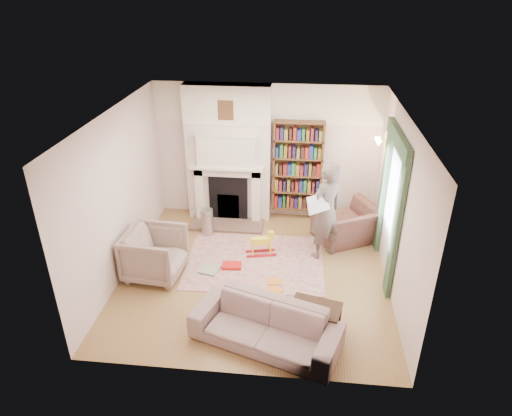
# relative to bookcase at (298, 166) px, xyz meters

# --- Properties ---
(floor) EXTENTS (4.50, 4.50, 0.00)m
(floor) POSITION_rel_bookcase_xyz_m (-0.65, -2.12, -1.18)
(floor) COLOR brown
(floor) RESTS_ON ground
(ceiling) EXTENTS (4.50, 4.50, 0.00)m
(ceiling) POSITION_rel_bookcase_xyz_m (-0.65, -2.12, 1.62)
(ceiling) COLOR white
(ceiling) RESTS_ON wall_back
(wall_back) EXTENTS (4.50, 0.00, 4.50)m
(wall_back) POSITION_rel_bookcase_xyz_m (-0.65, 0.13, 0.22)
(wall_back) COLOR silver
(wall_back) RESTS_ON floor
(wall_front) EXTENTS (4.50, 0.00, 4.50)m
(wall_front) POSITION_rel_bookcase_xyz_m (-0.65, -4.37, 0.22)
(wall_front) COLOR silver
(wall_front) RESTS_ON floor
(wall_left) EXTENTS (0.00, 4.50, 4.50)m
(wall_left) POSITION_rel_bookcase_xyz_m (-2.90, -2.12, 0.22)
(wall_left) COLOR silver
(wall_left) RESTS_ON floor
(wall_right) EXTENTS (0.00, 4.50, 4.50)m
(wall_right) POSITION_rel_bookcase_xyz_m (1.60, -2.12, 0.22)
(wall_right) COLOR silver
(wall_right) RESTS_ON floor
(fireplace) EXTENTS (1.70, 0.58, 2.80)m
(fireplace) POSITION_rel_bookcase_xyz_m (-1.40, -0.07, 0.21)
(fireplace) COLOR silver
(fireplace) RESTS_ON floor
(bookcase) EXTENTS (1.00, 0.24, 1.85)m
(bookcase) POSITION_rel_bookcase_xyz_m (0.00, 0.00, 0.00)
(bookcase) COLOR brown
(bookcase) RESTS_ON floor
(window) EXTENTS (0.02, 0.90, 1.30)m
(window) POSITION_rel_bookcase_xyz_m (1.58, -1.72, 0.27)
(window) COLOR silver
(window) RESTS_ON wall_right
(curtain_left) EXTENTS (0.07, 0.32, 2.40)m
(curtain_left) POSITION_rel_bookcase_xyz_m (1.55, -2.42, 0.02)
(curtain_left) COLOR #2D472E
(curtain_left) RESTS_ON floor
(curtain_right) EXTENTS (0.07, 0.32, 2.40)m
(curtain_right) POSITION_rel_bookcase_xyz_m (1.55, -1.02, 0.02)
(curtain_right) COLOR #2D472E
(curtain_right) RESTS_ON floor
(pelmet) EXTENTS (0.09, 1.70, 0.24)m
(pelmet) POSITION_rel_bookcase_xyz_m (1.54, -1.72, 1.20)
(pelmet) COLOR #2D472E
(pelmet) RESTS_ON wall_right
(wall_sconce) EXTENTS (0.20, 0.24, 0.24)m
(wall_sconce) POSITION_rel_bookcase_xyz_m (1.38, -0.62, 0.72)
(wall_sconce) COLOR gold
(wall_sconce) RESTS_ON wall_right
(rug) EXTENTS (2.51, 1.97, 0.01)m
(rug) POSITION_rel_bookcase_xyz_m (-0.68, -1.77, -1.17)
(rug) COLOR beige
(rug) RESTS_ON floor
(armchair_reading) EXTENTS (1.43, 1.37, 0.72)m
(armchair_reading) POSITION_rel_bookcase_xyz_m (0.99, -0.82, -0.81)
(armchair_reading) COLOR #452C25
(armchair_reading) RESTS_ON floor
(armchair_left) EXTENTS (1.02, 0.99, 0.85)m
(armchair_left) POSITION_rel_bookcase_xyz_m (-2.32, -2.33, -0.75)
(armchair_left) COLOR #B8AE98
(armchair_left) RESTS_ON floor
(sofa) EXTENTS (2.22, 1.43, 0.60)m
(sofa) POSITION_rel_bookcase_xyz_m (-0.31, -3.77, -0.87)
(sofa) COLOR #A79589
(sofa) RESTS_ON floor
(man_reading) EXTENTS (0.80, 0.76, 1.84)m
(man_reading) POSITION_rel_bookcase_xyz_m (0.54, -1.42, -0.26)
(man_reading) COLOR #5D4E4A
(man_reading) RESTS_ON floor
(newspaper) EXTENTS (0.43, 0.37, 0.30)m
(newspaper) POSITION_rel_bookcase_xyz_m (0.39, -1.62, -0.01)
(newspaper) COLOR silver
(newspaper) RESTS_ON man_reading
(coffee_table) EXTENTS (0.79, 0.61, 0.45)m
(coffee_table) POSITION_rel_bookcase_xyz_m (0.37, -3.46, -0.95)
(coffee_table) COLOR #341F12
(coffee_table) RESTS_ON floor
(paraffin_heater) EXTENTS (0.31, 0.31, 0.55)m
(paraffin_heater) POSITION_rel_bookcase_xyz_m (-1.72, -0.89, -0.90)
(paraffin_heater) COLOR #9FA2A7
(paraffin_heater) RESTS_ON floor
(rocking_horse) EXTENTS (0.58, 0.33, 0.48)m
(rocking_horse) POSITION_rel_bookcase_xyz_m (-0.60, -1.52, -0.93)
(rocking_horse) COLOR yellow
(rocking_horse) RESTS_ON rug
(board_game) EXTENTS (0.39, 0.39, 0.03)m
(board_game) POSITION_rel_bookcase_xyz_m (-1.44, -2.13, -1.15)
(board_game) COLOR #ECC553
(board_game) RESTS_ON rug
(game_box_lid) EXTENTS (0.35, 0.25, 0.06)m
(game_box_lid) POSITION_rel_bookcase_xyz_m (-1.07, -1.99, -1.14)
(game_box_lid) COLOR red
(game_box_lid) RESTS_ON rug
(comic_annuals) EXTENTS (0.29, 0.47, 0.02)m
(comic_annuals) POSITION_rel_bookcase_xyz_m (-0.27, -2.47, -1.16)
(comic_annuals) COLOR red
(comic_annuals) RESTS_ON rug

